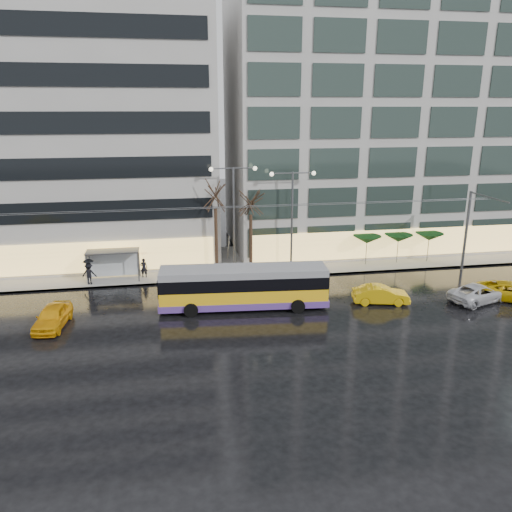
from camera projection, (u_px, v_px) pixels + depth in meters
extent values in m
plane|color=black|center=(226.00, 328.00, 32.58)|extent=(140.00, 140.00, 0.00)
cube|color=gray|center=(230.00, 262.00, 46.10)|extent=(80.00, 10.00, 0.15)
cube|color=slate|center=(237.00, 279.00, 41.43)|extent=(80.00, 0.10, 0.15)
cube|color=#A9A6A1|center=(22.00, 138.00, 44.69)|extent=(34.00, 14.00, 22.00)
cube|color=#A9A6A1|center=(390.00, 119.00, 49.99)|extent=(32.00, 14.00, 25.00)
cube|color=yellow|center=(244.00, 295.00, 35.47)|extent=(11.87, 3.36, 1.46)
cube|color=#5D3B94|center=(244.00, 301.00, 35.61)|extent=(11.91, 3.41, 0.49)
cube|color=black|center=(244.00, 280.00, 35.16)|extent=(11.89, 3.39, 0.88)
cube|color=gray|center=(244.00, 271.00, 34.96)|extent=(11.87, 3.36, 0.49)
cube|color=black|center=(325.00, 280.00, 35.72)|extent=(0.24, 2.24, 1.27)
cube|color=black|center=(159.00, 285.00, 34.68)|extent=(0.24, 2.24, 1.27)
cylinder|color=black|center=(292.00, 294.00, 37.11)|extent=(1.00, 0.42, 0.98)
cylinder|color=black|center=(298.00, 306.00, 34.79)|extent=(1.00, 0.42, 0.98)
cylinder|color=black|center=(192.00, 297.00, 36.46)|extent=(1.00, 0.42, 0.98)
cylinder|color=black|center=(191.00, 310.00, 34.13)|extent=(1.00, 0.42, 0.98)
cylinder|color=#595B60|center=(229.00, 249.00, 35.35)|extent=(0.35, 3.62, 2.57)
cylinder|color=#595B60|center=(229.00, 247.00, 35.82)|extent=(0.35, 3.62, 2.57)
cylinder|color=#595B60|center=(466.00, 231.00, 43.20)|extent=(0.24, 0.24, 7.00)
cube|color=#595B60|center=(489.00, 197.00, 39.87)|extent=(0.10, 5.00, 0.10)
cylinder|color=#595B60|center=(229.00, 208.00, 36.22)|extent=(42.00, 0.04, 0.04)
cylinder|color=#595B60|center=(228.00, 206.00, 36.69)|extent=(42.00, 0.04, 0.04)
cube|color=#595B60|center=(112.00, 251.00, 40.43)|extent=(4.20, 1.60, 0.12)
cube|color=silver|center=(115.00, 263.00, 41.45)|extent=(4.00, 0.05, 2.20)
cube|color=white|center=(88.00, 267.00, 40.46)|extent=(0.10, 1.40, 2.20)
cylinder|color=#595B60|center=(87.00, 270.00, 39.80)|extent=(0.10, 0.10, 2.40)
cylinder|color=#595B60|center=(90.00, 265.00, 41.13)|extent=(0.10, 0.10, 2.40)
cylinder|color=#595B60|center=(138.00, 267.00, 40.46)|extent=(0.10, 0.10, 2.40)
cylinder|color=#595B60|center=(139.00, 262.00, 41.78)|extent=(0.10, 0.10, 2.40)
cylinder|color=#595B60|center=(234.00, 221.00, 41.77)|extent=(0.18, 0.18, 9.00)
cylinder|color=#595B60|center=(222.00, 168.00, 40.35)|extent=(1.80, 0.10, 0.10)
cylinder|color=#595B60|center=(244.00, 168.00, 40.65)|extent=(1.80, 0.10, 0.10)
sphere|color=#FFF2CC|center=(211.00, 169.00, 40.22)|extent=(0.36, 0.36, 0.36)
sphere|color=#FFF2CC|center=(255.00, 168.00, 40.81)|extent=(0.36, 0.36, 0.36)
cylinder|color=#595B60|center=(292.00, 222.00, 42.66)|extent=(0.18, 0.18, 8.50)
cylinder|color=#595B60|center=(282.00, 173.00, 41.32)|extent=(1.80, 0.10, 0.10)
cylinder|color=#595B60|center=(303.00, 173.00, 41.61)|extent=(1.80, 0.10, 0.10)
sphere|color=#FFF2CC|center=(272.00, 174.00, 41.18)|extent=(0.36, 0.36, 0.36)
sphere|color=#FFF2CC|center=(314.00, 173.00, 41.77)|extent=(0.36, 0.36, 0.36)
cylinder|color=black|center=(216.00, 241.00, 42.20)|extent=(0.28, 0.28, 5.60)
cylinder|color=black|center=(251.00, 243.00, 42.98)|extent=(0.28, 0.28, 4.90)
cylinder|color=#595B60|center=(366.00, 252.00, 44.90)|extent=(0.06, 0.06, 2.20)
cone|color=#0F3911|center=(367.00, 240.00, 44.55)|extent=(2.50, 2.50, 0.70)
cylinder|color=#595B60|center=(397.00, 251.00, 45.39)|extent=(0.06, 0.06, 2.20)
cone|color=#0F3911|center=(398.00, 238.00, 45.04)|extent=(2.50, 2.50, 0.70)
cylinder|color=#595B60|center=(428.00, 249.00, 45.88)|extent=(0.06, 0.06, 2.20)
cone|color=#0F3911|center=(429.00, 237.00, 45.54)|extent=(2.50, 2.50, 0.70)
imported|color=#EEA50C|center=(52.00, 317.00, 32.50)|extent=(2.18, 4.42, 1.45)
imported|color=#E8B40C|center=(381.00, 295.00, 36.43)|extent=(4.28, 2.22, 1.34)
imported|color=#DDB20B|center=(512.00, 291.00, 37.07)|extent=(5.35, 4.15, 1.35)
imported|color=silver|center=(479.00, 293.00, 36.78)|extent=(5.24, 3.59, 1.33)
imported|color=black|center=(144.00, 268.00, 41.55)|extent=(0.64, 0.47, 1.63)
imported|color=#CD448C|center=(143.00, 257.00, 41.28)|extent=(1.09, 1.11, 0.88)
imported|color=black|center=(171.00, 261.00, 43.27)|extent=(0.89, 0.71, 1.75)
imported|color=black|center=(89.00, 274.00, 39.92)|extent=(1.21, 0.79, 1.75)
imported|color=black|center=(88.00, 263.00, 39.67)|extent=(0.92, 0.92, 0.72)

